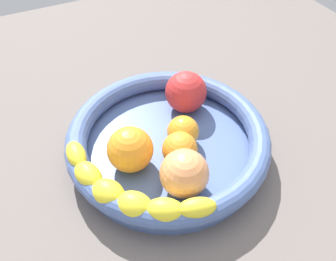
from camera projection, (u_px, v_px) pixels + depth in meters
kitchen_counter at (168, 159)px, 58.81cm from camera, size 120.00×120.00×3.00cm
fruit_bowl at (168, 141)px, 55.69cm from camera, size 31.81×31.81×5.53cm
banana_draped_left at (125, 193)px, 46.56cm from camera, size 19.86×15.84×4.07cm
orange_front at (178, 150)px, 51.70cm from camera, size 5.31×5.31×5.31cm
orange_mid_left at (130, 149)px, 50.79cm from camera, size 6.79×6.79×6.79cm
orange_mid_right at (183, 132)px, 54.54cm from camera, size 5.03×5.03×5.03cm
peach_blush at (184, 173)px, 47.72cm from camera, size 6.84×6.84×6.84cm
tomato_red at (186, 92)px, 59.64cm from camera, size 7.10×7.10×7.10cm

